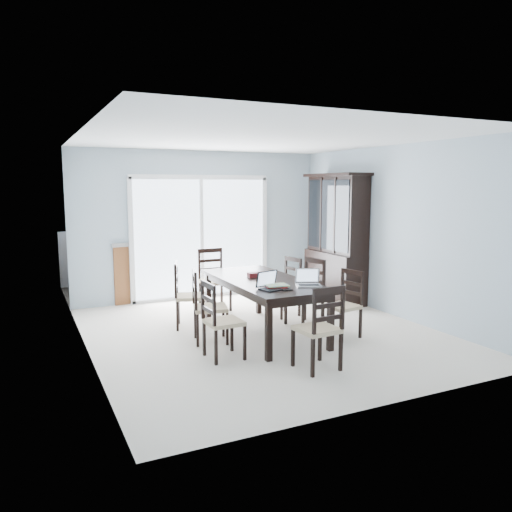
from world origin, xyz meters
The scene contains 24 objects.
floor centered at (0.00, 0.00, 0.00)m, with size 5.00×5.00×0.00m, color silver.
ceiling centered at (0.00, 0.00, 2.60)m, with size 5.00×5.00×0.00m, color white.
back_wall centered at (0.00, 2.50, 1.30)m, with size 4.50×0.02×2.60m, color #9FB2BE.
wall_left centered at (-2.25, 0.00, 1.30)m, with size 0.02×5.00×2.60m, color #9FB2BE.
wall_right centered at (2.25, 0.00, 1.30)m, with size 0.02×5.00×2.60m, color #9FB2BE.
balcony centered at (0.00, 3.50, -0.05)m, with size 4.50×2.00×0.10m, color gray.
railing centered at (0.00, 4.50, 0.55)m, with size 4.50×0.06×1.10m, color #99999E.
dining_table centered at (0.00, 0.00, 0.67)m, with size 1.00×2.20×0.75m.
china_hutch centered at (2.02, 1.25, 1.07)m, with size 0.50×1.38×2.20m.
sliding_door centered at (0.00, 2.48, 1.09)m, with size 2.52×0.05×2.18m.
chair_left_near centered at (-0.93, -0.69, 0.56)m, with size 0.42×0.41×1.05m.
chair_left_mid centered at (-0.86, -0.01, 0.58)m, with size 0.51×0.50×1.09m.
chair_left_far centered at (-0.87, 0.74, 0.57)m, with size 0.53×0.52×1.08m.
chair_right_near centered at (0.95, -0.59, 0.54)m, with size 0.46×0.46×1.02m.
chair_right_mid centered at (0.81, 0.13, 0.58)m, with size 0.50×0.49×1.10m.
chair_right_far centered at (0.79, 0.73, 0.55)m, with size 0.46×0.45×1.03m.
chair_end_near centered at (-0.05, -1.53, 0.58)m, with size 0.44×0.45×1.09m.
chair_end_far centered at (-0.12, 1.61, 0.60)m, with size 0.43×0.44×1.13m.
laptop_dark centered at (-0.18, -0.66, 0.80)m, with size 0.36×0.29×0.22m.
laptop_silver centered at (0.31, -0.67, 0.80)m, with size 0.36×0.31×0.21m.
book_stack centered at (-0.12, -0.61, 0.77)m, with size 0.30×0.24×0.04m.
cell_phone centered at (-0.06, -0.78, 0.76)m, with size 0.12×0.06×0.01m, color black.
game_box centered at (-0.01, 0.19, 0.78)m, with size 0.24×0.12×0.06m, color #541310.
hot_tub centered at (-0.68, 3.46, 0.53)m, with size 2.25×2.06×1.05m.
Camera 1 is at (-2.91, -5.90, 1.99)m, focal length 35.00 mm.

